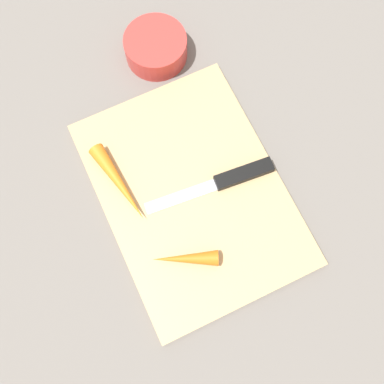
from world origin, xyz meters
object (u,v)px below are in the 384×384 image
at_px(cutting_board, 192,193).
at_px(small_bowl, 156,48).
at_px(carrot_long, 119,183).
at_px(carrot_short, 185,259).
at_px(knife, 236,177).

height_order(cutting_board, small_bowl, small_bowl).
height_order(carrot_long, carrot_short, carrot_long).
bearing_deg(small_bowl, knife, 4.07).
relative_size(carrot_short, small_bowl, 0.91).
height_order(knife, carrot_long, carrot_long).
distance_m(cutting_board, knife, 0.07).
bearing_deg(carrot_long, small_bowl, 133.29).
height_order(knife, carrot_short, carrot_short).
bearing_deg(small_bowl, carrot_long, -37.21).
xyz_separation_m(carrot_long, carrot_short, (0.14, 0.04, -0.00)).
bearing_deg(cutting_board, carrot_short, -30.64).
height_order(carrot_long, small_bowl, small_bowl).
distance_m(knife, carrot_long, 0.17).
bearing_deg(carrot_long, knife, 59.08).
bearing_deg(carrot_short, carrot_long, -49.87).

